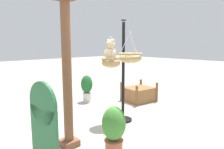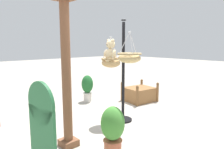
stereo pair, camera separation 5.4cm
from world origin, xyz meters
name	(u,v)px [view 2 (the right image)]	position (x,y,z in m)	size (l,w,h in m)	color
ground_plane	(113,120)	(0.00, 0.00, 0.00)	(40.00, 40.00, 0.00)	#A8A093
display_pole_central	(123,91)	(-0.21, -0.15, 0.73)	(0.44, 0.44, 2.38)	black
hanging_basket_with_teddy	(111,62)	(-0.06, 0.10, 1.42)	(0.46, 0.46, 0.70)	tan
teddy_bear	(110,52)	(-0.06, 0.13, 1.65)	(0.36, 0.33, 0.52)	#D1B789
hanging_basket_left_high	(129,57)	(-1.07, 0.59, 1.60)	(0.43, 0.43, 0.55)	tan
greenhouse_pillar_right	(66,77)	(-0.41, 1.47, 1.27)	(0.31, 0.31, 2.65)	brown
wooden_planter_box	(139,94)	(0.62, -1.76, 0.25)	(0.95, 1.04, 0.62)	olive
potted_plant_fern_front	(87,87)	(1.73, -0.50, 0.48)	(0.37, 0.37, 0.85)	beige
potted_plant_bushy_green	(113,129)	(-1.19, 1.10, 0.46)	(0.39, 0.39, 0.84)	#BC6042
display_sign_board	(42,125)	(-1.12, 2.25, 0.83)	(0.56, 0.11, 1.39)	#286B3D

